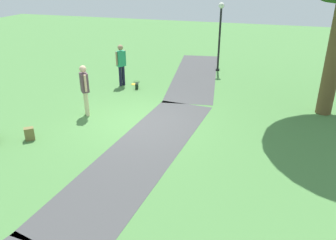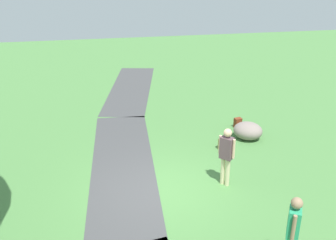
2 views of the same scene
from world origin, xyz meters
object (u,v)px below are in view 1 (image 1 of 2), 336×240
object	(u,v)px
lamp_post	(220,30)
man_near_boulder	(85,87)
spare_backpack_on_lawn	(29,134)
frisbee_on_grass	(134,84)
woman_with_handbag	(121,62)
handbag_on_grass	(137,85)

from	to	relation	value
lamp_post	man_near_boulder	xyz separation A→B (m)	(7.11, -3.49, -1.01)
lamp_post	spare_backpack_on_lawn	size ratio (longest dim) A/B	8.33
lamp_post	spare_backpack_on_lawn	world-z (taller)	lamp_post
man_near_boulder	frisbee_on_grass	xyz separation A→B (m)	(-3.74, 0.26, -1.05)
woman_with_handbag	frisbee_on_grass	xyz separation A→B (m)	(-0.28, 0.46, -1.06)
woman_with_handbag	frisbee_on_grass	distance (m)	1.18
woman_with_handbag	man_near_boulder	world-z (taller)	woman_with_handbag
handbag_on_grass	frisbee_on_grass	size ratio (longest dim) A/B	1.31
man_near_boulder	spare_backpack_on_lawn	size ratio (longest dim) A/B	4.54
lamp_post	handbag_on_grass	size ratio (longest dim) A/B	9.72
woman_with_handbag	handbag_on_grass	xyz separation A→B (m)	(0.22, 0.79, -0.93)
woman_with_handbag	man_near_boulder	size ratio (longest dim) A/B	1.00
man_near_boulder	frisbee_on_grass	distance (m)	3.90
woman_with_handbag	spare_backpack_on_lawn	bearing A→B (deg)	-5.24
woman_with_handbag	spare_backpack_on_lawn	world-z (taller)	woman_with_handbag
frisbee_on_grass	woman_with_handbag	bearing A→B (deg)	-58.42
spare_backpack_on_lawn	frisbee_on_grass	xyz separation A→B (m)	(-5.97, 0.98, -0.18)
handbag_on_grass	spare_backpack_on_lawn	xyz separation A→B (m)	(5.47, -1.31, 0.05)
man_near_boulder	spare_backpack_on_lawn	xyz separation A→B (m)	(2.23, -0.72, -0.87)
lamp_post	woman_with_handbag	distance (m)	5.28
lamp_post	frisbee_on_grass	world-z (taller)	lamp_post
handbag_on_grass	frisbee_on_grass	bearing A→B (deg)	-146.26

